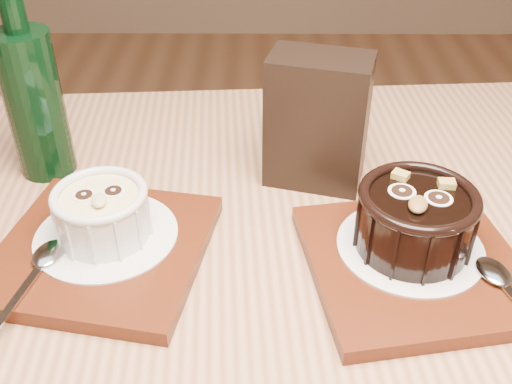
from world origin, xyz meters
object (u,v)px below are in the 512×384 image
ramekin_white (102,211)px  green_bottle (34,99)px  table (270,368)px  ramekin_dark (416,217)px  tray_right (414,265)px  tray_left (102,250)px  condiment_stand (317,121)px

ramekin_white → green_bottle: green_bottle is taller
table → ramekin_dark: size_ratio=12.13×
tray_right → ramekin_dark: ramekin_dark is taller
tray_left → condiment_stand: bearing=32.7°
tray_left → ramekin_dark: size_ratio=1.75×
tray_left → green_bottle: bearing=121.9°
tray_left → condiment_stand: condiment_stand is taller
ramekin_dark → green_bottle: 0.40m
green_bottle → tray_right: bearing=-23.9°
ramekin_dark → tray_right: bearing=-65.1°
tray_right → condiment_stand: (-0.08, 0.15, 0.06)m
ramekin_dark → ramekin_white: bearing=-164.0°
ramekin_white → green_bottle: bearing=110.0°
ramekin_white → green_bottle: (-0.09, 0.13, 0.04)m
ramekin_white → ramekin_dark: 0.27m
ramekin_white → tray_left: bearing=-116.5°
ramekin_white → condiment_stand: 0.23m
ramekin_white → tray_right: (0.28, -0.03, -0.04)m
ramekin_white → green_bottle: size_ratio=0.38×
table → tray_right: (0.13, 0.03, 0.10)m
ramekin_white → ramekin_dark: (0.27, -0.01, 0.01)m
green_bottle → tray_left: bearing=-58.1°
tray_left → condiment_stand: (0.20, 0.13, 0.06)m
tray_left → ramekin_white: (0.00, 0.01, 0.04)m
tray_right → green_bottle: bearing=156.1°
tray_left → tray_right: 0.28m
tray_left → condiment_stand: size_ratio=1.29×
table → ramekin_white: bearing=157.0°
ramekin_dark → green_bottle: (-0.37, 0.15, 0.04)m
tray_left → ramekin_white: size_ratio=2.12×
table → tray_right: 0.16m
ramekin_dark → condiment_stand: size_ratio=0.74×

